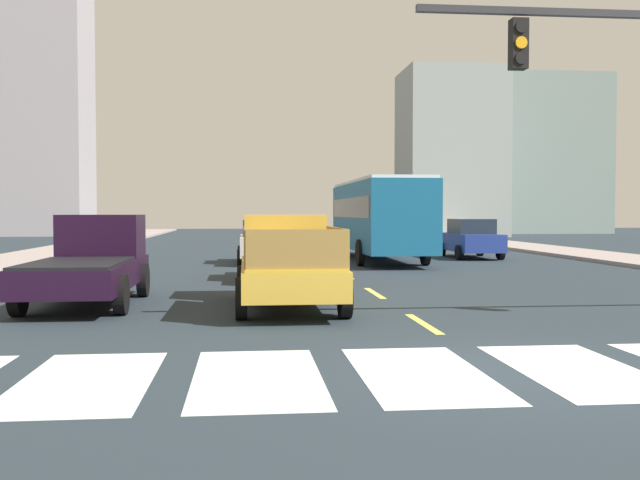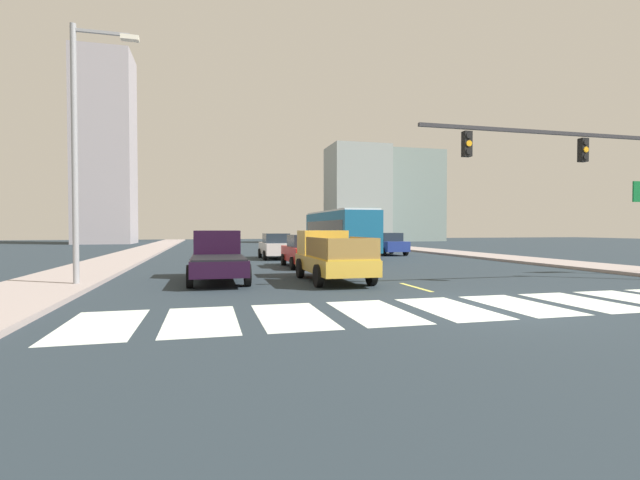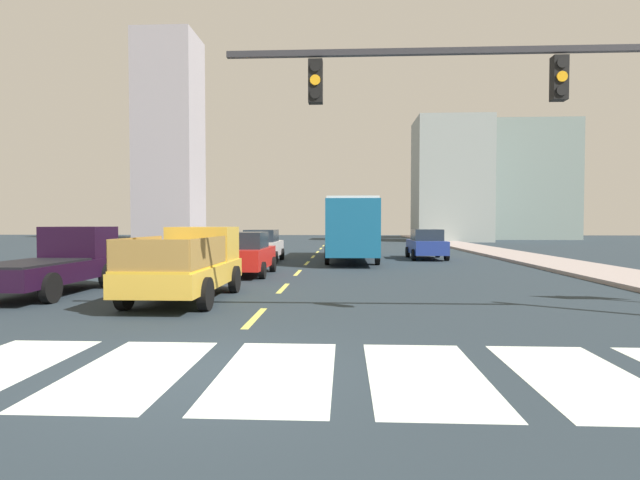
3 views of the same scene
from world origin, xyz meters
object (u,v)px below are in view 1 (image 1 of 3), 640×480
pickup_dark (92,262)px  city_bus (379,214)px  sedan_near_left (470,238)px  sedan_mid (286,251)px  pickup_stakebed (287,262)px  sedan_near_right (263,242)px

pickup_dark → city_bus: city_bus is taller
pickup_dark → city_bus: size_ratio=0.48×
sedan_near_left → sedan_mid: same height
pickup_stakebed → sedan_near_left: pickup_stakebed is taller
sedan_near_right → sedan_mid: (0.50, -7.00, 0.00)m
pickup_stakebed → city_bus: bearing=71.9°
sedan_near_left → pickup_stakebed: bearing=-121.1°
pickup_dark → city_bus: bearing=56.2°
pickup_dark → sedan_near_right: 12.86m
pickup_stakebed → pickup_dark: bearing=167.4°
pickup_stakebed → sedan_mid: 6.14m
pickup_stakebed → sedan_mid: pickup_stakebed is taller
pickup_dark → city_bus: 16.09m
city_bus → pickup_dark: bearing=-121.7°
pickup_stakebed → sedan_near_left: size_ratio=1.18×
sedan_near_right → sedan_mid: 7.02m
sedan_near_right → sedan_mid: size_ratio=1.00×
city_bus → sedan_mid: 9.30m
city_bus → sedan_mid: size_ratio=2.45×
sedan_near_left → city_bus: bearing=-164.8°
city_bus → sedan_near_left: bearing=18.5°
sedan_near_right → sedan_near_left: bearing=15.1°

